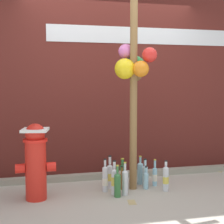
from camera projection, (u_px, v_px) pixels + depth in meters
ground_plane at (134, 200)px, 3.86m from camera, size 14.00×14.00×0.00m
building_wall at (108, 44)px, 4.97m from camera, size 10.00×0.21×3.83m
curb_strip at (114, 175)px, 4.77m from camera, size 8.00×0.12×0.08m
memorial_post at (134, 53)px, 4.15m from camera, size 0.56×0.45×2.99m
fire_hydrant at (36, 160)px, 3.86m from camera, size 0.46×0.34×0.88m
bottle_0 at (146, 180)px, 4.27m from camera, size 0.06×0.06×0.29m
bottle_1 at (114, 181)px, 4.04m from camera, size 0.08×0.08×0.42m
bottle_2 at (117, 184)px, 3.96m from camera, size 0.08×0.08×0.38m
bottle_3 at (125, 181)px, 4.03m from camera, size 0.07×0.07×0.40m
bottle_4 at (140, 172)px, 4.47m from camera, size 0.08×0.08×0.38m
bottle_5 at (122, 174)px, 4.36m from camera, size 0.08×0.08×0.37m
bottle_6 at (155, 176)px, 4.40m from camera, size 0.06×0.06×0.35m
bottle_7 at (166, 178)px, 4.18m from camera, size 0.07×0.07×0.39m
bottle_8 at (105, 179)px, 4.16m from camera, size 0.07×0.07×0.41m
bottle_9 at (145, 175)px, 4.37m from camera, size 0.07×0.07×0.36m
bottle_10 at (110, 175)px, 4.30m from camera, size 0.08×0.08×0.42m
bottle_11 at (122, 180)px, 4.26m from camera, size 0.06×0.06×0.30m
litter_0 at (132, 202)px, 3.79m from camera, size 0.11×0.17×0.01m
litter_2 at (219, 171)px, 5.11m from camera, size 0.14×0.13×0.01m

